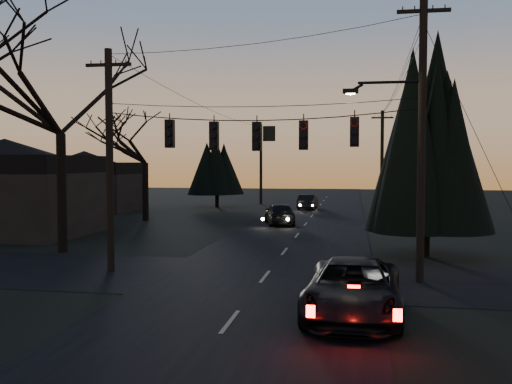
% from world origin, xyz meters
% --- Properties ---
extents(ground_plane, '(160.00, 160.00, 0.00)m').
position_xyz_m(ground_plane, '(0.00, 0.00, 0.00)').
color(ground_plane, black).
extents(main_road, '(8.00, 120.00, 0.02)m').
position_xyz_m(main_road, '(0.00, 20.00, 0.01)').
color(main_road, black).
rests_on(main_road, ground).
extents(cross_road, '(60.00, 7.00, 0.02)m').
position_xyz_m(cross_road, '(0.00, 10.00, 0.01)').
color(cross_road, black).
rests_on(cross_road, ground).
extents(utility_pole_right, '(5.00, 0.30, 10.00)m').
position_xyz_m(utility_pole_right, '(5.50, 10.00, 0.00)').
color(utility_pole_right, black).
rests_on(utility_pole_right, ground).
extents(utility_pole_left, '(1.80, 0.30, 8.50)m').
position_xyz_m(utility_pole_left, '(-6.00, 10.00, 0.00)').
color(utility_pole_left, black).
rests_on(utility_pole_left, ground).
extents(utility_pole_far_r, '(1.80, 0.30, 8.50)m').
position_xyz_m(utility_pole_far_r, '(5.50, 38.00, 0.00)').
color(utility_pole_far_r, black).
rests_on(utility_pole_far_r, ground).
extents(utility_pole_far_l, '(0.30, 0.30, 8.00)m').
position_xyz_m(utility_pole_far_l, '(-6.00, 46.00, 0.00)').
color(utility_pole_far_l, black).
rests_on(utility_pole_far_l, ground).
extents(span_signal_assembly, '(11.50, 0.44, 1.61)m').
position_xyz_m(span_signal_assembly, '(-0.24, 10.00, 5.23)').
color(span_signal_assembly, black).
rests_on(span_signal_assembly, ground).
extents(bare_tree_left, '(10.10, 10.10, 11.10)m').
position_xyz_m(bare_tree_left, '(-10.25, 14.15, 7.76)').
color(bare_tree_left, black).
rests_on(bare_tree_left, ground).
extents(evergreen_right, '(4.27, 4.27, 8.84)m').
position_xyz_m(evergreen_right, '(6.39, 15.76, 5.01)').
color(evergreen_right, black).
rests_on(evergreen_right, ground).
extents(bare_tree_dist, '(6.51, 6.51, 8.36)m').
position_xyz_m(bare_tree_dist, '(-11.63, 28.62, 5.84)').
color(bare_tree_dist, black).
rests_on(bare_tree_dist, ground).
extents(evergreen_dist, '(3.96, 3.96, 5.96)m').
position_xyz_m(evergreen_dist, '(-9.49, 41.69, 3.57)').
color(evergreen_dist, black).
rests_on(evergreen_dist, ground).
extents(house_left_near, '(10.00, 8.00, 5.60)m').
position_xyz_m(house_left_near, '(-17.00, 20.00, 2.80)').
color(house_left_near, black).
rests_on(house_left_near, ground).
extents(house_left_far, '(9.00, 7.00, 5.20)m').
position_xyz_m(house_left_far, '(-20.00, 36.00, 2.60)').
color(house_left_far, black).
rests_on(house_left_far, ground).
extents(suv_near, '(2.75, 5.58, 1.52)m').
position_xyz_m(suv_near, '(3.20, 5.06, 0.76)').
color(suv_near, black).
rests_on(suv_near, ground).
extents(sedan_oncoming_a, '(2.77, 4.75, 1.52)m').
position_xyz_m(sedan_oncoming_a, '(-1.71, 27.45, 0.76)').
color(sedan_oncoming_a, black).
rests_on(sedan_oncoming_a, ground).
extents(sedan_oncoming_b, '(1.66, 4.13, 1.34)m').
position_xyz_m(sedan_oncoming_b, '(-0.80, 40.21, 0.67)').
color(sedan_oncoming_b, black).
rests_on(sedan_oncoming_b, ground).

